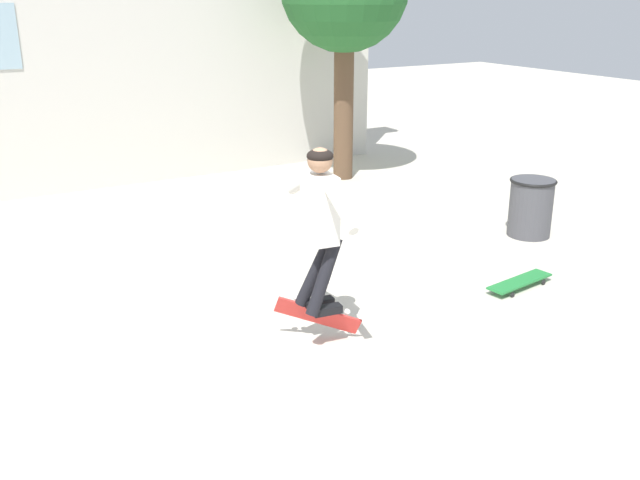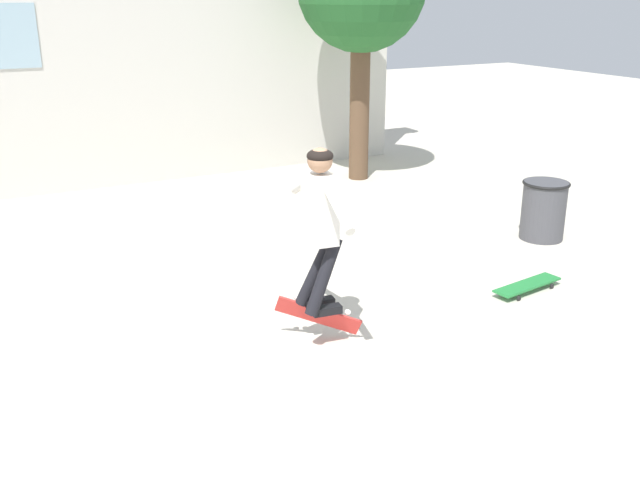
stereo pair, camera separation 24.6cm
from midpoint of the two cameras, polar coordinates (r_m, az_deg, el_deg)
ground_plane at (r=5.81m, az=0.67°, el=-11.58°), size 40.00×40.00×0.00m
building_backdrop at (r=11.77m, az=-16.55°, el=14.85°), size 10.77×0.52×5.38m
trash_bin at (r=9.42m, az=18.18°, el=2.39°), size 0.58×0.58×0.74m
skater at (r=5.96m, az=1.20°, el=1.90°), size 0.40×1.32×1.45m
skateboard_flipping at (r=6.40m, az=0.97°, el=-6.04°), size 0.65×0.48×0.41m
skateboard_resting at (r=7.82m, az=17.13°, el=-3.47°), size 0.88×0.33×0.08m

